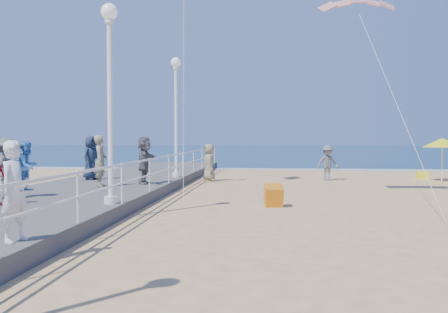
# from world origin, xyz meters

# --- Properties ---
(ground) EXTENTS (160.00, 160.00, 0.00)m
(ground) POSITION_xyz_m (0.00, 0.00, 0.00)
(ground) COLOR #DEB274
(ground) RESTS_ON ground
(ocean) EXTENTS (160.00, 90.00, 0.05)m
(ocean) POSITION_xyz_m (0.00, 65.00, 0.01)
(ocean) COLOR #0B2D47
(ocean) RESTS_ON ground
(surf_line) EXTENTS (160.00, 1.20, 0.04)m
(surf_line) POSITION_xyz_m (0.00, 20.50, 0.03)
(surf_line) COLOR white
(surf_line) RESTS_ON ground
(boardwalk) EXTENTS (5.00, 44.00, 0.40)m
(boardwalk) POSITION_xyz_m (-7.50, 0.00, 0.20)
(boardwalk) COLOR #66625C
(boardwalk) RESTS_ON ground
(railing) EXTENTS (0.05, 42.00, 0.55)m
(railing) POSITION_xyz_m (-5.05, 0.00, 1.25)
(railing) COLOR white
(railing) RESTS_ON boardwalk
(lamp_post_mid) EXTENTS (0.44, 0.44, 5.32)m
(lamp_post_mid) POSITION_xyz_m (-5.35, 0.00, 3.66)
(lamp_post_mid) COLOR white
(lamp_post_mid) RESTS_ON boardwalk
(lamp_post_far) EXTENTS (0.44, 0.44, 5.32)m
(lamp_post_far) POSITION_xyz_m (-5.35, 9.00, 3.66)
(lamp_post_far) COLOR white
(lamp_post_far) RESTS_ON boardwalk
(woman_holding_toddler) EXTENTS (0.55, 0.71, 1.74)m
(woman_holding_toddler) POSITION_xyz_m (-5.40, -4.85, 1.27)
(woman_holding_toddler) COLOR white
(woman_holding_toddler) RESTS_ON boardwalk
(toddler_held) EXTENTS (0.42, 0.49, 0.87)m
(toddler_held) POSITION_xyz_m (-5.25, -4.70, 1.68)
(toddler_held) COLOR #3880D2
(toddler_held) RESTS_ON boardwalk
(spectator_2) EXTENTS (0.85, 1.24, 1.77)m
(spectator_2) POSITION_xyz_m (-8.72, 0.82, 1.29)
(spectator_2) COLOR #545559
(spectator_2) RESTS_ON boardwalk
(spectator_4) EXTENTS (0.85, 1.04, 1.83)m
(spectator_4) POSITION_xyz_m (-8.61, 7.20, 1.32)
(spectator_4) COLOR #1C283E
(spectator_4) RESTS_ON boardwalk
(spectator_5) EXTENTS (0.59, 1.70, 1.81)m
(spectator_5) POSITION_xyz_m (-5.91, 5.62, 1.30)
(spectator_5) COLOR #5E5D62
(spectator_5) RESTS_ON boardwalk
(spectator_6) EXTENTS (0.59, 0.76, 1.86)m
(spectator_6) POSITION_xyz_m (-7.22, 4.44, 1.33)
(spectator_6) COLOR gray
(spectator_6) RESTS_ON boardwalk
(beach_walker_a) EXTENTS (1.29, 0.95, 1.78)m
(beach_walker_a) POSITION_xyz_m (1.69, 12.38, 0.89)
(beach_walker_a) COLOR slate
(beach_walker_a) RESTS_ON ground
(beach_walker_c) EXTENTS (0.80, 1.02, 1.85)m
(beach_walker_c) POSITION_xyz_m (-4.18, 11.48, 0.92)
(beach_walker_c) COLOR gray
(beach_walker_c) RESTS_ON ground
(box_kite) EXTENTS (0.65, 0.78, 0.74)m
(box_kite) POSITION_xyz_m (-1.01, 2.68, 0.30)
(box_kite) COLOR #CF450C
(box_kite) RESTS_ON ground
(beach_umbrella) EXTENTS (1.90, 1.90, 2.14)m
(beach_umbrella) POSITION_xyz_m (7.17, 12.28, 1.91)
(beach_umbrella) COLOR white
(beach_umbrella) RESTS_ON ground
(beach_chair_left) EXTENTS (0.55, 0.55, 0.40)m
(beach_chair_left) POSITION_xyz_m (6.71, 13.84, 0.20)
(beach_chair_left) COLOR #FFF11A
(beach_chair_left) RESTS_ON ground
(kite_parafoil) EXTENTS (2.69, 0.94, 0.65)m
(kite_parafoil) POSITION_xyz_m (1.91, 5.25, 7.02)
(kite_parafoil) COLOR red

